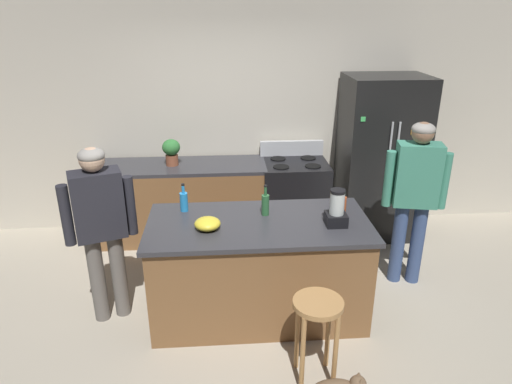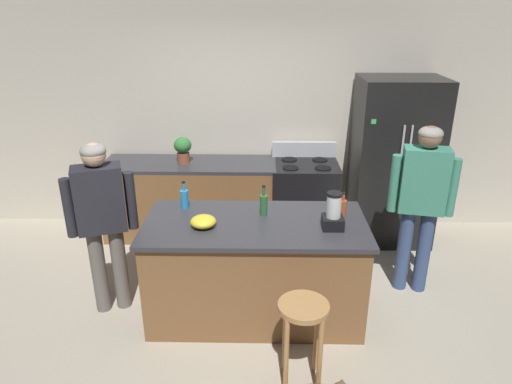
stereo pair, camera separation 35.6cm
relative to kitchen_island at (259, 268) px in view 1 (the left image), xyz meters
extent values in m
plane|color=#B2A893|center=(0.00, 0.00, -0.46)|extent=(14.00, 14.00, 0.00)
cube|color=beige|center=(0.00, 1.95, 0.89)|extent=(8.00, 0.10, 2.70)
cube|color=brown|center=(0.00, 0.00, -0.02)|extent=(1.82, 0.85, 0.87)
cube|color=#333338|center=(0.00, 0.00, 0.43)|extent=(1.88, 0.91, 0.04)
cube|color=brown|center=(-0.80, 1.55, -0.02)|extent=(2.00, 0.64, 0.87)
cube|color=#333338|center=(-0.80, 1.55, 0.43)|extent=(2.00, 0.64, 0.04)
cube|color=black|center=(1.54, 1.50, 0.49)|extent=(0.90, 0.70, 1.89)
cylinder|color=#B7BABF|center=(1.50, 1.13, 0.58)|extent=(0.02, 0.02, 0.85)
cylinder|color=#B7BABF|center=(1.58, 1.13, 0.58)|extent=(0.02, 0.02, 0.85)
cube|color=#3FB259|center=(1.56, 1.15, 0.34)|extent=(0.05, 0.01, 0.05)
cube|color=#3FB259|center=(1.18, 1.15, 1.04)|extent=(0.05, 0.01, 0.05)
cube|color=orange|center=(1.74, 1.15, 0.89)|extent=(0.05, 0.01, 0.05)
cube|color=#3FB259|center=(1.84, 1.15, 0.45)|extent=(0.05, 0.01, 0.05)
cube|color=black|center=(0.54, 1.52, 0.00)|extent=(0.76, 0.64, 0.91)
cube|color=black|center=(0.54, 1.20, -0.05)|extent=(0.60, 0.01, 0.24)
cube|color=#B7BABF|center=(0.54, 1.81, 0.54)|extent=(0.76, 0.06, 0.18)
cylinder|color=black|center=(0.36, 1.37, 0.46)|extent=(0.18, 0.18, 0.01)
cylinder|color=black|center=(0.72, 1.37, 0.46)|extent=(0.18, 0.18, 0.01)
cylinder|color=black|center=(0.36, 1.67, 0.46)|extent=(0.18, 0.18, 0.01)
cylinder|color=black|center=(0.72, 1.67, 0.46)|extent=(0.18, 0.18, 0.01)
cylinder|color=#66605B|center=(-1.40, 0.02, -0.06)|extent=(0.17, 0.17, 0.80)
cylinder|color=#66605B|center=(-1.23, 0.08, -0.06)|extent=(0.17, 0.17, 0.80)
cube|color=#26262D|center=(-1.31, 0.05, 0.63)|extent=(0.45, 0.34, 0.57)
cylinder|color=#26262D|center=(-1.55, -0.03, 0.58)|extent=(0.11, 0.11, 0.52)
cylinder|color=#26262D|center=(-1.07, 0.13, 0.58)|extent=(0.11, 0.11, 0.52)
sphere|color=#D8AD8C|center=(-1.31, 0.05, 1.02)|extent=(0.25, 0.25, 0.20)
ellipsoid|color=gray|center=(-1.31, 0.05, 1.05)|extent=(0.27, 0.27, 0.12)
cylinder|color=#384C7A|center=(1.60, 0.40, -0.04)|extent=(0.15, 0.15, 0.84)
cylinder|color=#384C7A|center=(1.42, 0.43, -0.04)|extent=(0.15, 0.15, 0.84)
cube|color=#3F8C72|center=(1.51, 0.42, 0.68)|extent=(0.44, 0.29, 0.60)
cylinder|color=#3F8C72|center=(1.75, 0.37, 0.63)|extent=(0.11, 0.11, 0.54)
cylinder|color=#3F8C72|center=(1.26, 0.46, 0.63)|extent=(0.11, 0.11, 0.54)
sphere|color=#8C664C|center=(1.51, 0.42, 1.08)|extent=(0.24, 0.24, 0.20)
ellipsoid|color=gray|center=(1.51, 0.42, 1.12)|extent=(0.25, 0.25, 0.12)
cylinder|color=#B7844C|center=(0.35, -0.82, 0.21)|extent=(0.36, 0.36, 0.04)
cylinder|color=#B7844C|center=(0.23, -0.94, -0.14)|extent=(0.04, 0.04, 0.64)
cylinder|color=#B7844C|center=(0.47, -0.94, -0.14)|extent=(0.04, 0.04, 0.64)
cylinder|color=#B7844C|center=(0.23, -0.71, -0.14)|extent=(0.04, 0.04, 0.64)
cylinder|color=#B7844C|center=(0.47, -0.71, -0.14)|extent=(0.04, 0.04, 0.64)
sphere|color=brown|center=(0.60, -1.08, -0.29)|extent=(0.12, 0.12, 0.12)
cone|color=brown|center=(0.61, -1.11, -0.23)|extent=(0.04, 0.04, 0.03)
cone|color=brown|center=(0.61, -1.05, -0.23)|extent=(0.04, 0.04, 0.03)
cylinder|color=brown|center=(-0.86, 1.55, 0.51)|extent=(0.14, 0.14, 0.12)
ellipsoid|color=#337A38|center=(-0.86, 1.55, 0.66)|extent=(0.20, 0.20, 0.18)
cube|color=black|center=(0.63, -0.10, 0.50)|extent=(0.17, 0.17, 0.10)
cylinder|color=silver|center=(0.63, -0.10, 0.65)|extent=(0.12, 0.12, 0.19)
cylinder|color=black|center=(0.63, -0.10, 0.75)|extent=(0.12, 0.12, 0.02)
cylinder|color=#2D6638|center=(0.07, 0.14, 0.54)|extent=(0.07, 0.07, 0.18)
cylinder|color=#2D6638|center=(0.07, 0.14, 0.67)|extent=(0.03, 0.03, 0.08)
cylinder|color=black|center=(0.07, 0.14, 0.72)|extent=(0.03, 0.03, 0.02)
cylinder|color=#B24C26|center=(0.75, 0.15, 0.52)|extent=(0.06, 0.06, 0.14)
cylinder|color=#B24C26|center=(0.75, 0.15, 0.62)|extent=(0.02, 0.02, 0.06)
cylinder|color=black|center=(0.75, 0.15, 0.66)|extent=(0.03, 0.03, 0.02)
cylinder|color=#268CD8|center=(-0.64, 0.28, 0.54)|extent=(0.07, 0.07, 0.17)
cylinder|color=#268CD8|center=(-0.64, 0.28, 0.66)|extent=(0.03, 0.03, 0.07)
cylinder|color=black|center=(-0.64, 0.28, 0.70)|extent=(0.03, 0.03, 0.02)
ellipsoid|color=yellow|center=(-0.42, -0.10, 0.50)|extent=(0.21, 0.21, 0.10)
camera|label=1|loc=(-0.28, -3.45, 2.14)|focal=32.12mm
camera|label=2|loc=(0.07, -3.46, 2.14)|focal=32.12mm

